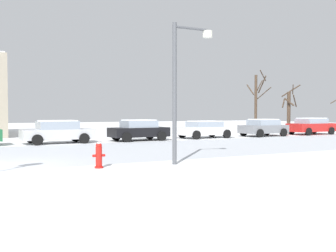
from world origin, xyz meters
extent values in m
plane|color=white|center=(0.00, 0.00, 0.00)|extent=(120.00, 120.00, 0.00)
cylinder|color=red|center=(2.89, -1.74, 0.03)|extent=(0.30, 0.30, 0.06)
cylinder|color=red|center=(2.89, -1.74, 0.40)|extent=(0.22, 0.22, 0.68)
sphere|color=red|center=(2.89, -1.74, 0.78)|extent=(0.21, 0.21, 0.21)
cylinder|color=red|center=(2.73, -1.74, 0.43)|extent=(0.12, 0.09, 0.09)
cylinder|color=red|center=(3.05, -1.74, 0.43)|extent=(0.12, 0.09, 0.09)
sphere|color=white|center=(2.89, -1.74, 0.84)|extent=(0.15, 0.15, 0.15)
cylinder|color=#4C4F54|center=(5.67, -2.07, 2.61)|extent=(0.16, 0.16, 5.22)
cylinder|color=#4C4F54|center=(6.39, -2.07, 5.07)|extent=(1.43, 0.10, 0.10)
cylinder|color=silver|center=(7.10, -2.07, 4.92)|extent=(0.36, 0.36, 0.25)
cube|color=silver|center=(3.83, 9.81, 0.58)|extent=(4.38, 1.92, 0.61)
cube|color=#8C99A8|center=(3.83, 9.81, 1.13)|extent=(2.44, 1.69, 0.49)
cube|color=white|center=(3.83, 9.81, 1.41)|extent=(2.22, 1.56, 0.06)
cylinder|color=black|center=(5.19, 10.76, 0.32)|extent=(0.65, 0.25, 0.64)
cylinder|color=black|center=(5.27, 9.00, 0.32)|extent=(0.65, 0.25, 0.64)
cylinder|color=black|center=(2.39, 10.63, 0.32)|extent=(0.65, 0.25, 0.64)
cylinder|color=black|center=(2.47, 8.87, 0.32)|extent=(0.65, 0.25, 0.64)
cube|color=black|center=(9.23, 9.73, 0.58)|extent=(4.03, 1.92, 0.63)
cube|color=#8C99A8|center=(9.23, 9.73, 1.13)|extent=(2.25, 1.70, 0.47)
cube|color=white|center=(9.23, 9.73, 1.40)|extent=(2.04, 1.57, 0.06)
cylinder|color=black|center=(10.47, 10.68, 0.32)|extent=(0.65, 0.25, 0.64)
cylinder|color=black|center=(10.56, 8.90, 0.32)|extent=(0.65, 0.25, 0.64)
cylinder|color=black|center=(7.91, 10.56, 0.32)|extent=(0.65, 0.25, 0.64)
cylinder|color=black|center=(7.99, 8.78, 0.32)|extent=(0.65, 0.25, 0.64)
cube|color=white|center=(14.63, 9.95, 0.55)|extent=(4.28, 2.03, 0.57)
cube|color=#8C99A8|center=(14.63, 9.95, 1.04)|extent=(2.38, 1.79, 0.40)
cube|color=white|center=(14.63, 9.95, 1.27)|extent=(2.17, 1.65, 0.06)
cylinder|color=black|center=(15.95, 10.94, 0.32)|extent=(0.65, 0.25, 0.64)
cylinder|color=black|center=(16.04, 9.08, 0.32)|extent=(0.65, 0.25, 0.64)
cylinder|color=black|center=(13.23, 10.82, 0.32)|extent=(0.65, 0.25, 0.64)
cylinder|color=black|center=(13.32, 8.95, 0.32)|extent=(0.65, 0.25, 0.64)
cube|color=slate|center=(20.04, 9.65, 0.59)|extent=(3.94, 2.02, 0.63)
cube|color=#8C99A8|center=(20.04, 9.65, 1.12)|extent=(2.20, 1.79, 0.43)
cube|color=white|center=(20.04, 9.65, 1.36)|extent=(2.00, 1.65, 0.06)
cylinder|color=black|center=(21.24, 10.65, 0.32)|extent=(0.65, 0.25, 0.64)
cylinder|color=black|center=(21.33, 8.77, 0.32)|extent=(0.65, 0.25, 0.64)
cylinder|color=black|center=(18.74, 10.53, 0.32)|extent=(0.65, 0.25, 0.64)
cylinder|color=black|center=(18.83, 8.65, 0.32)|extent=(0.65, 0.25, 0.64)
cube|color=red|center=(25.44, 9.72, 0.62)|extent=(4.46, 2.00, 0.70)
cube|color=#8C99A8|center=(25.44, 9.72, 1.18)|extent=(2.49, 1.77, 0.42)
cube|color=white|center=(25.44, 9.72, 1.42)|extent=(2.26, 1.63, 0.06)
cylinder|color=black|center=(26.82, 10.70, 0.32)|extent=(0.65, 0.25, 0.64)
cylinder|color=black|center=(26.90, 8.86, 0.32)|extent=(0.65, 0.25, 0.64)
cylinder|color=black|center=(23.97, 10.57, 0.32)|extent=(0.65, 0.25, 0.64)
cylinder|color=black|center=(24.06, 8.73, 0.32)|extent=(0.65, 0.25, 0.64)
cylinder|color=#423326|center=(25.31, 12.30, 1.91)|extent=(0.32, 0.32, 3.81)
cylinder|color=#423326|center=(25.02, 12.68, 2.76)|extent=(0.90, 0.72, 0.85)
cylinder|color=#423326|center=(25.59, 11.83, 2.97)|extent=(1.05, 0.69, 1.11)
cylinder|color=#423326|center=(25.57, 12.07, 4.03)|extent=(0.56, 0.63, 0.89)
cylinder|color=#423326|center=(26.02, 12.77, 3.95)|extent=(1.08, 1.53, 1.16)
cylinder|color=#423326|center=(25.05, 11.97, 2.86)|extent=(0.82, 0.70, 0.80)
cylinder|color=#423326|center=(22.45, 13.52, 2.67)|extent=(0.25, 0.25, 5.34)
cylinder|color=#423326|center=(22.84, 13.63, 4.16)|extent=(0.34, 0.88, 1.41)
cylinder|color=#423326|center=(23.08, 13.40, 4.48)|extent=(0.35, 1.36, 1.55)
cylinder|color=#423326|center=(22.76, 12.93, 5.25)|extent=(1.26, 0.72, 0.93)
cylinder|color=#423326|center=(23.40, 13.51, 3.69)|extent=(0.10, 1.93, 1.07)
cylinder|color=#423326|center=(21.88, 13.60, 3.99)|extent=(0.28, 1.24, 1.02)
camera|label=1|loc=(-1.15, -14.83, 1.93)|focal=41.97mm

